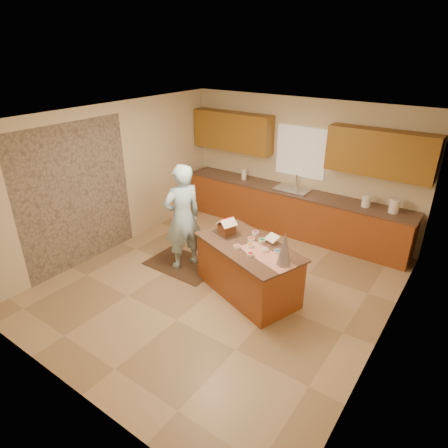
{
  "coord_description": "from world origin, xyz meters",
  "views": [
    {
      "loc": [
        3.15,
        -4.39,
        3.67
      ],
      "look_at": [
        -0.1,
        0.2,
        1.0
      ],
      "focal_mm": 31.11,
      "sensor_mm": 36.0,
      "label": 1
    }
  ],
  "objects_px": {
    "gingerbread_house": "(227,227)",
    "island_base": "(248,270)",
    "tinsel_tree": "(285,249)",
    "boy": "(183,218)"
  },
  "relations": [
    {
      "from": "island_base",
      "to": "gingerbread_house",
      "type": "xyz_separation_m",
      "value": [
        -0.49,
        0.12,
        0.56
      ]
    },
    {
      "from": "tinsel_tree",
      "to": "gingerbread_house",
      "type": "xyz_separation_m",
      "value": [
        -1.18,
        0.32,
        -0.13
      ]
    },
    {
      "from": "tinsel_tree",
      "to": "boy",
      "type": "height_order",
      "value": "boy"
    },
    {
      "from": "boy",
      "to": "island_base",
      "type": "bearing_deg",
      "value": 110.56
    },
    {
      "from": "tinsel_tree",
      "to": "boy",
      "type": "relative_size",
      "value": 0.27
    },
    {
      "from": "island_base",
      "to": "boy",
      "type": "relative_size",
      "value": 0.88
    },
    {
      "from": "boy",
      "to": "gingerbread_house",
      "type": "relative_size",
      "value": 5.74
    },
    {
      "from": "gingerbread_house",
      "to": "island_base",
      "type": "bearing_deg",
      "value": -14.16
    },
    {
      "from": "boy",
      "to": "gingerbread_house",
      "type": "xyz_separation_m",
      "value": [
        0.85,
        0.09,
        0.02
      ]
    },
    {
      "from": "island_base",
      "to": "tinsel_tree",
      "type": "relative_size",
      "value": 3.27
    }
  ]
}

